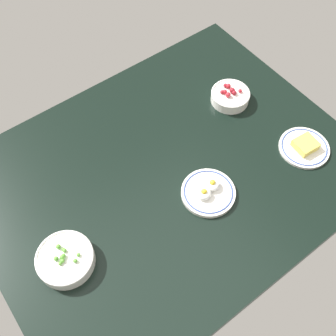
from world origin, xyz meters
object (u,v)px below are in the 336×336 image
plate_cheese (304,147)px  plate_eggs (208,192)px  bowl_peas (65,259)px  bowl_berries (230,96)px

plate_cheese → plate_eggs: bearing=170.8°
bowl_peas → plate_cheese: (86.58, -13.43, -1.33)cm
bowl_peas → plate_cheese: bearing=-8.8°
plate_eggs → bowl_berries: 41.72cm
bowl_peas → plate_cheese: bowl_peas is taller
plate_eggs → bowl_peas: size_ratio=1.04×
plate_eggs → plate_cheese: size_ratio=1.01×
bowl_berries → bowl_peas: (-80.64, -19.03, 0.04)cm
bowl_berries → plate_cheese: bowl_berries is taller
bowl_peas → plate_cheese: size_ratio=0.97×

